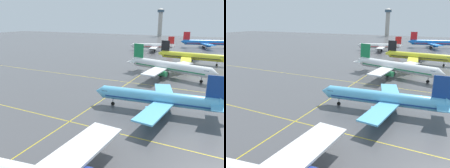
% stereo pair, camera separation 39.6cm
% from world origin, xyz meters
% --- Properties ---
extents(airliner_second_row, '(32.98, 28.29, 10.25)m').
position_xyz_m(airliner_second_row, '(16.15, 47.40, 3.50)').
color(airliner_second_row, '#5BB7E5').
rests_on(airliner_second_row, ground).
extents(airliner_third_row, '(37.23, 31.78, 11.80)m').
position_xyz_m(airliner_third_row, '(10.35, 83.25, 4.03)').
color(airliner_third_row, white).
rests_on(airliner_third_row, ground).
extents(airliner_far_left_stand, '(35.08, 30.18, 10.90)m').
position_xyz_m(airliner_far_left_stand, '(14.62, 114.90, 3.72)').
color(airliner_far_left_stand, yellow).
rests_on(airliner_far_left_stand, ground).
extents(airliner_far_right_stand, '(31.63, 27.02, 10.05)m').
position_xyz_m(airliner_far_right_stand, '(-15.84, 151.87, 3.43)').
color(airliner_far_right_stand, white).
rests_on(airliner_far_right_stand, ground).
extents(airliner_distant_taxiway, '(38.33, 32.67, 12.09)m').
position_xyz_m(airliner_distant_taxiway, '(16.61, 185.10, 4.13)').
color(airliner_distant_taxiway, blue).
rests_on(airliner_distant_taxiway, ground).
extents(taxiway_markings, '(161.86, 116.13, 0.01)m').
position_xyz_m(taxiway_markings, '(0.00, 33.19, 0.00)').
color(taxiway_markings, yellow).
rests_on(taxiway_markings, ground).
extents(control_tower, '(8.82, 8.82, 34.46)m').
position_xyz_m(control_tower, '(-46.65, 286.42, 20.17)').
color(control_tower, '#ADA89E').
rests_on(control_tower, ground).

